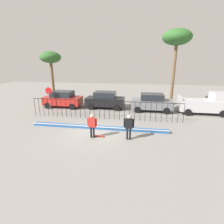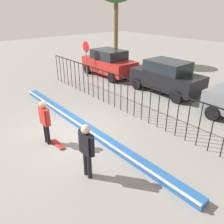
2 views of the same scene
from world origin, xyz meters
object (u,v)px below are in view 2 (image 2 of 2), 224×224
parked_car_black (167,76)px  stop_sign (86,54)px  skateboarder (45,119)px  camera_operator (87,147)px  skateboard (58,144)px  parked_car_red (109,63)px

parked_car_black → stop_sign: 6.17m
skateboarder → camera_operator: (2.53, 0.11, 0.03)m
skateboard → parked_car_red: parked_car_red is taller
camera_operator → parked_car_red: parked_car_red is taller
camera_operator → stop_sign: stop_sign is taller
camera_operator → parked_car_black: parked_car_black is taller
skateboard → stop_sign: bearing=123.0°
skateboarder → parked_car_black: 8.01m
parked_car_black → skateboarder: bearing=-84.8°
parked_car_red → parked_car_black: bearing=3.8°
parked_car_red → parked_car_black: size_ratio=1.00×
skateboarder → stop_sign: stop_sign is taller
parked_car_red → skateboarder: bearing=-53.4°
stop_sign → skateboarder: bearing=-43.8°
skateboard → stop_sign: 9.41m
parked_car_black → stop_sign: (-5.90, -1.67, 0.64)m
parked_car_red → stop_sign: stop_sign is taller
parked_car_black → parked_car_red: bearing=-176.0°
stop_sign → skateboard: bearing=-41.2°
parked_car_red → parked_car_black: (4.98, 0.32, 0.00)m
skateboarder → parked_car_red: 9.53m
skateboard → parked_car_black: bearing=82.1°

